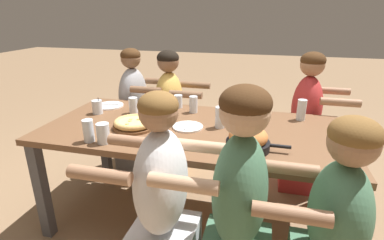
{
  "coord_description": "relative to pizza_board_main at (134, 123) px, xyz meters",
  "views": [
    {
      "loc": [
        0.46,
        -1.82,
        1.5
      ],
      "look_at": [
        0.0,
        0.0,
        0.8
      ],
      "focal_mm": 28.0,
      "sensor_mm": 36.0,
      "label": 1
    }
  ],
  "objects": [
    {
      "name": "diner_far_midleft",
      "position": [
        -0.02,
        0.8,
        -0.25
      ],
      "size": [
        0.51,
        0.4,
        1.16
      ],
      "rotation": [
        0.0,
        0.0,
        -1.57
      ],
      "color": "gold",
      "rests_on": "ground"
    },
    {
      "name": "cocktail_glass_blue",
      "position": [
        -0.39,
        0.2,
        0.02
      ],
      "size": [
        0.08,
        0.08,
        0.13
      ],
      "color": "silver",
      "rests_on": "dining_table"
    },
    {
      "name": "drinking_glass_e",
      "position": [
        0.16,
        0.5,
        0.02
      ],
      "size": [
        0.07,
        0.07,
        0.1
      ],
      "color": "silver",
      "rests_on": "dining_table"
    },
    {
      "name": "diner_far_right",
      "position": [
        1.18,
        0.8,
        -0.24
      ],
      "size": [
        0.51,
        0.4,
        1.19
      ],
      "rotation": [
        0.0,
        0.0,
        -1.57
      ],
      "color": "#B22D2D",
      "rests_on": "ground"
    },
    {
      "name": "diner_near_center",
      "position": [
        0.4,
        -0.58,
        -0.25
      ],
      "size": [
        0.51,
        0.4,
        1.18
      ],
      "rotation": [
        0.0,
        0.0,
        1.57
      ],
      "color": "silver",
      "rests_on": "ground"
    },
    {
      "name": "drinking_glass_b",
      "position": [
        1.09,
        0.44,
        0.04
      ],
      "size": [
        0.06,
        0.06,
        0.15
      ],
      "color": "silver",
      "rests_on": "dining_table"
    },
    {
      "name": "drinking_glass_f",
      "position": [
        0.23,
        -0.09,
        0.01
      ],
      "size": [
        0.07,
        0.07,
        0.1
      ],
      "color": "silver",
      "rests_on": "dining_table"
    },
    {
      "name": "drinking_glass_c",
      "position": [
        -0.17,
        -0.27,
        0.03
      ],
      "size": [
        0.06,
        0.06,
        0.14
      ],
      "color": "silver",
      "rests_on": "dining_table"
    },
    {
      "name": "empty_plate_a",
      "position": [
        0.35,
        0.09,
        -0.02
      ],
      "size": [
        0.2,
        0.2,
        0.02
      ],
      "color": "white",
      "rests_on": "dining_table"
    },
    {
      "name": "diner_far_left",
      "position": [
        -0.37,
        0.8,
        -0.25
      ],
      "size": [
        0.51,
        0.4,
        1.17
      ],
      "rotation": [
        0.0,
        0.0,
        -1.57
      ],
      "color": "#99999E",
      "rests_on": "ground"
    },
    {
      "name": "drinking_glass_h",
      "position": [
        0.31,
        0.41,
        0.02
      ],
      "size": [
        0.06,
        0.06,
        0.13
      ],
      "color": "silver",
      "rests_on": "dining_table"
    },
    {
      "name": "pizza_board_main",
      "position": [
        0.0,
        0.0,
        0.0
      ],
      "size": [
        0.28,
        0.28,
        0.06
      ],
      "color": "brown",
      "rests_on": "dining_table"
    },
    {
      "name": "diner_near_midright",
      "position": [
        0.76,
        -0.58,
        -0.21
      ],
      "size": [
        0.51,
        0.4,
        1.23
      ],
      "rotation": [
        0.0,
        0.0,
        1.57
      ],
      "color": "#477556",
      "rests_on": "ground"
    },
    {
      "name": "dining_table",
      "position": [
        0.37,
        0.11,
        -0.11
      ],
      "size": [
        1.99,
        0.94,
        0.75
      ],
      "color": "brown",
      "rests_on": "ground"
    },
    {
      "name": "drinking_glass_g",
      "position": [
        -0.07,
        -0.27,
        0.02
      ],
      "size": [
        0.08,
        0.08,
        0.12
      ],
      "color": "silver",
      "rests_on": "dining_table"
    },
    {
      "name": "empty_plate_b",
      "position": [
        -0.39,
        0.39,
        -0.02
      ],
      "size": [
        0.22,
        0.22,
        0.02
      ],
      "color": "white",
      "rests_on": "dining_table"
    },
    {
      "name": "drinking_glass_d",
      "position": [
        0.55,
        0.15,
        0.04
      ],
      "size": [
        0.07,
        0.07,
        0.14
      ],
      "color": "silver",
      "rests_on": "dining_table"
    },
    {
      "name": "drinking_glass_a",
      "position": [
        -0.13,
        0.28,
        0.02
      ],
      "size": [
        0.07,
        0.07,
        0.12
      ],
      "color": "silver",
      "rests_on": "dining_table"
    },
    {
      "name": "skillet_bowl",
      "position": [
        0.76,
        -0.14,
        0.03
      ],
      "size": [
        0.36,
        0.25,
        0.14
      ],
      "color": "black",
      "rests_on": "dining_table"
    },
    {
      "name": "ground_plane",
      "position": [
        0.37,
        0.11,
        -0.78
      ],
      "size": [
        18.0,
        18.0,
        0.0
      ],
      "primitive_type": "plane",
      "color": "#896B4C",
      "rests_on": "ground"
    }
  ]
}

